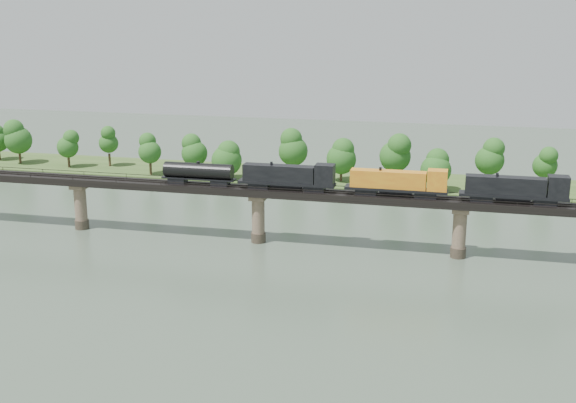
# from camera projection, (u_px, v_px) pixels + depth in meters

# --- Properties ---
(ground) EXTENTS (400.00, 400.00, 0.00)m
(ground) POSITION_uv_depth(u_px,v_px,m) (209.00, 296.00, 120.13)
(ground) COLOR #3A493A
(ground) RESTS_ON ground
(far_bank) EXTENTS (300.00, 24.00, 1.60)m
(far_bank) POSITION_uv_depth(u_px,v_px,m) (313.00, 179.00, 199.75)
(far_bank) COLOR #344E1F
(far_bank) RESTS_ON ground
(bridge) EXTENTS (236.00, 30.00, 11.50)m
(bridge) POSITION_uv_depth(u_px,v_px,m) (258.00, 216.00, 146.90)
(bridge) COLOR #473A2D
(bridge) RESTS_ON ground
(bridge_superstructure) EXTENTS (220.00, 4.90, 0.75)m
(bridge_superstructure) POSITION_uv_depth(u_px,v_px,m) (258.00, 186.00, 145.27)
(bridge_superstructure) COLOR black
(bridge_superstructure) RESTS_ON bridge
(far_treeline) EXTENTS (289.06, 17.54, 13.60)m
(far_treeline) POSITION_uv_depth(u_px,v_px,m) (280.00, 152.00, 195.34)
(far_treeline) COLOR #382619
(far_treeline) RESTS_ON far_bank
(freight_train) EXTENTS (79.45, 3.10, 5.47)m
(freight_train) POSITION_uv_depth(u_px,v_px,m) (360.00, 181.00, 139.99)
(freight_train) COLOR black
(freight_train) RESTS_ON bridge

